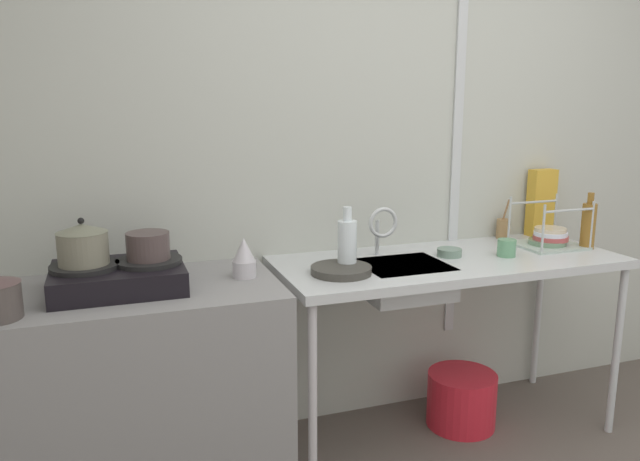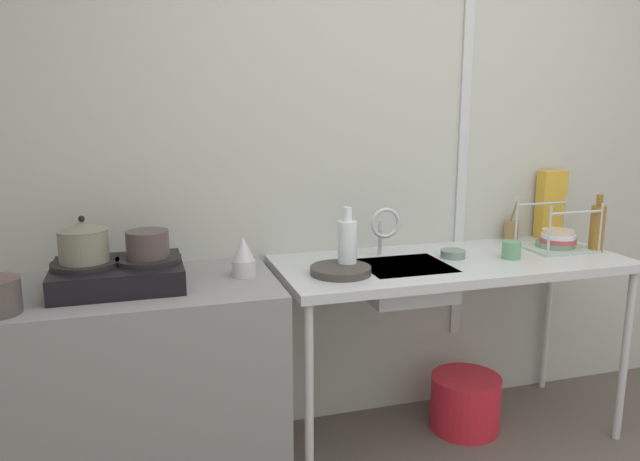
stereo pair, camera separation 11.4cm
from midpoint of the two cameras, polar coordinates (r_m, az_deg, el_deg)
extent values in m
cube|color=#B9BEB2|center=(3.08, 8.24, 5.84)|extent=(4.72, 0.10, 2.51)
cube|color=silver|center=(3.17, 14.22, 8.06)|extent=(0.05, 0.01, 2.01)
cube|color=gray|center=(2.66, -16.03, -14.02)|extent=(1.20, 0.64, 0.87)
cube|color=silver|center=(2.88, 13.29, -3.02)|extent=(1.60, 0.64, 0.04)
cylinder|color=silver|center=(2.50, 0.34, -15.74)|extent=(0.04, 0.04, 0.83)
cylinder|color=silver|center=(3.25, 27.38, -10.40)|extent=(0.04, 0.04, 0.83)
cylinder|color=silver|center=(3.00, -2.91, -10.90)|extent=(0.04, 0.04, 0.83)
cylinder|color=silver|center=(3.65, 21.21, -7.48)|extent=(0.04, 0.04, 0.83)
cube|color=black|center=(2.49, -16.99, -4.01)|extent=(0.49, 0.38, 0.09)
cylinder|color=black|center=(2.48, -19.76, -2.92)|extent=(0.25, 0.25, 0.02)
cylinder|color=black|center=(2.48, -14.37, -2.60)|extent=(0.25, 0.25, 0.02)
cylinder|color=gray|center=(2.46, -19.88, -1.34)|extent=(0.18, 0.18, 0.12)
cone|color=slate|center=(2.45, -20.00, 0.40)|extent=(0.19, 0.19, 0.03)
sphere|color=black|center=(2.44, -20.05, 1.03)|extent=(0.02, 0.02, 0.02)
cylinder|color=#4A3C3B|center=(2.46, -14.44, -1.22)|extent=(0.16, 0.16, 0.10)
cylinder|color=silver|center=(2.54, -5.82, -3.50)|extent=(0.10, 0.10, 0.07)
cone|color=silver|center=(2.52, -5.86, -1.69)|extent=(0.09, 0.09, 0.10)
cube|color=silver|center=(2.75, 9.06, -4.64)|extent=(0.38, 0.34, 0.14)
cylinder|color=silver|center=(2.87, 6.72, -0.70)|extent=(0.02, 0.02, 0.17)
torus|color=silver|center=(2.80, 7.27, 0.68)|extent=(0.14, 0.02, 0.14)
cylinder|color=#3C3933|center=(2.57, 3.20, -3.72)|extent=(0.26, 0.26, 0.03)
cylinder|color=#B1B8B7|center=(3.02, 21.56, -0.13)|extent=(0.01, 0.01, 0.24)
cylinder|color=#B1B8B7|center=(3.20, 25.54, 0.18)|extent=(0.01, 0.01, 0.24)
cylinder|color=#B1B8B7|center=(3.22, 18.78, 0.78)|extent=(0.01, 0.01, 0.24)
cylinder|color=#B1B8B7|center=(3.39, 22.68, 1.03)|extent=(0.01, 0.01, 0.24)
cylinder|color=#B1B8B7|center=(3.10, 23.74, 1.55)|extent=(0.28, 0.01, 0.01)
cylinder|color=#B1B8B7|center=(3.29, 20.89, 2.34)|extent=(0.28, 0.01, 0.01)
cube|color=#ACBEB1|center=(3.23, 22.00, -1.49)|extent=(0.30, 0.27, 0.01)
cylinder|color=gray|center=(3.22, 21.93, -1.21)|extent=(0.18, 0.18, 0.02)
cylinder|color=#B74B4B|center=(3.22, 22.22, -0.83)|extent=(0.17, 0.17, 0.02)
cylinder|color=white|center=(3.21, 22.22, -0.49)|extent=(0.16, 0.16, 0.02)
cylinder|color=beige|center=(3.21, 22.22, -0.16)|extent=(0.15, 0.15, 0.02)
cylinder|color=#609C70|center=(2.96, 18.42, -1.73)|extent=(0.09, 0.09, 0.08)
cylinder|color=gray|center=(2.90, 13.35, -2.13)|extent=(0.11, 0.11, 0.04)
cylinder|color=white|center=(2.61, 3.81, -1.42)|extent=(0.08, 0.08, 0.21)
cylinder|color=white|center=(2.58, 3.85, 1.52)|extent=(0.04, 0.04, 0.06)
cylinder|color=brown|center=(3.23, 25.28, 0.15)|extent=(0.07, 0.07, 0.22)
cylinder|color=brown|center=(3.21, 25.50, 2.56)|extent=(0.03, 0.03, 0.05)
cube|color=gold|center=(3.45, 21.54, 2.27)|extent=(0.14, 0.07, 0.35)
cylinder|color=#9A7549|center=(3.34, 18.28, -0.01)|extent=(0.07, 0.07, 0.10)
cylinder|color=olive|center=(3.33, 18.35, 1.16)|extent=(0.05, 0.03, 0.18)
cylinder|color=red|center=(3.20, 14.38, -15.22)|extent=(0.34, 0.34, 0.27)
camera|label=1|loc=(0.06, -88.73, 0.27)|focal=34.44mm
camera|label=2|loc=(0.06, 91.27, -0.27)|focal=34.44mm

